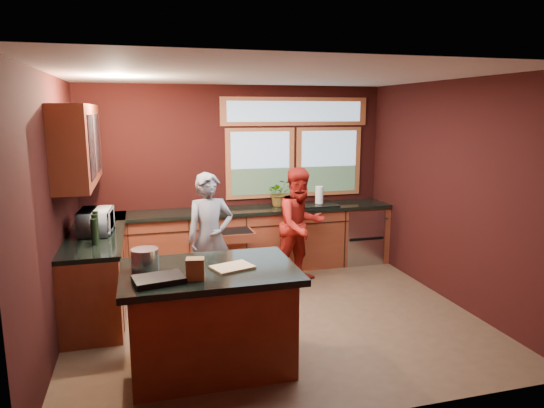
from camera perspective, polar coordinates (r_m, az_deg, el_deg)
name	(u,v)px	position (r m, az deg, el deg)	size (l,w,h in m)	color
floor	(273,315)	(5.75, 0.11, -12.98)	(4.50, 4.50, 0.00)	brown
room_shell	(214,159)	(5.48, -6.85, 5.28)	(4.52, 4.02, 2.71)	black
back_counter	(256,239)	(7.20, -1.95, -4.11)	(4.50, 0.64, 0.93)	#5D2816
left_counter	(98,268)	(6.23, -19.81, -7.15)	(0.64, 2.30, 0.93)	#5D2816
island	(211,317)	(4.56, -7.24, -13.09)	(1.55, 1.05, 0.95)	#5D2816
person_grey	(210,238)	(5.97, -7.29, -3.99)	(0.58, 0.38, 1.60)	slate
person_red	(300,225)	(6.62, 3.37, -2.53)	(0.77, 0.60, 1.58)	maroon
microwave	(96,222)	(5.94, -20.00, -1.96)	(0.52, 0.35, 0.29)	#999999
potted_plant	(280,193)	(7.20, 0.89, 1.33)	(0.36, 0.31, 0.40)	#999999
paper_towel	(319,196)	(7.35, 5.58, 1.00)	(0.12, 0.12, 0.28)	white
cutting_board	(232,267)	(4.37, -4.68, -7.41)	(0.35, 0.25, 0.02)	tan
stock_pot	(145,259)	(4.48, -14.71, -6.24)	(0.24, 0.24, 0.18)	silver
paper_bag	(195,269)	(4.11, -9.01, -7.54)	(0.15, 0.12, 0.18)	brown
black_tray	(159,279)	(4.12, -13.18, -8.64)	(0.40, 0.28, 0.05)	black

